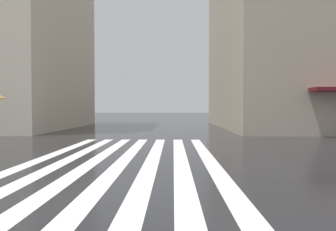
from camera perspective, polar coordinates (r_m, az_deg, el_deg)
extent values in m
plane|color=black|center=(6.96, -17.66, -13.90)|extent=(220.00, 220.00, 0.00)
cube|color=silver|center=(10.60, 7.97, -8.51)|extent=(13.00, 0.50, 0.01)
cube|color=silver|center=(10.52, 2.50, -8.57)|extent=(13.00, 0.50, 0.01)
cube|color=silver|center=(10.55, -3.01, -8.55)|extent=(13.00, 0.50, 0.01)
cube|color=silver|center=(10.66, -8.43, -8.45)|extent=(13.00, 0.50, 0.01)
cube|color=silver|center=(10.87, -13.70, -8.29)|extent=(13.00, 0.50, 0.01)
cube|color=silver|center=(11.16, -18.72, -8.07)|extent=(13.00, 0.50, 0.01)
cube|color=silver|center=(11.54, -23.44, -7.80)|extent=(13.00, 0.50, 0.01)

